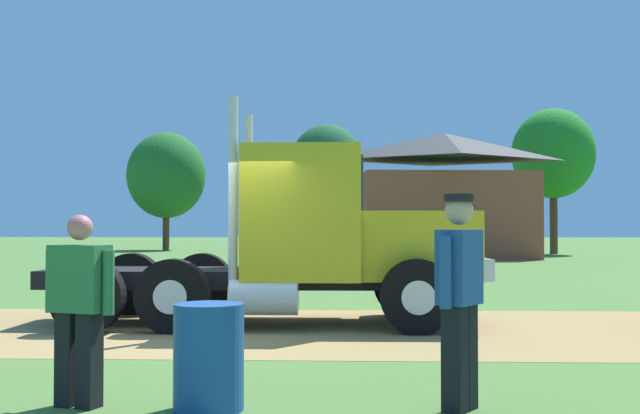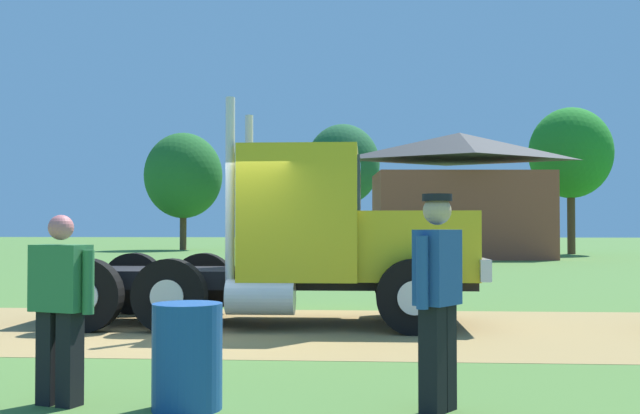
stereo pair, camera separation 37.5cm
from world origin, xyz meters
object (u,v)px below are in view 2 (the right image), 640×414
at_px(steel_barrel, 187,356).
at_px(visitor_walking_mid, 437,292).
at_px(shed_building, 460,198).
at_px(truck_foreground_white, 312,241).
at_px(visitor_standing_near, 60,301).

bearing_deg(steel_barrel, visitor_walking_mid, 1.69).
bearing_deg(steel_barrel, shed_building, 79.58).
height_order(truck_foreground_white, steel_barrel, truck_foreground_white).
relative_size(truck_foreground_white, steel_barrel, 7.74).
xyz_separation_m(visitor_standing_near, shed_building, (6.95, 31.51, 2.05)).
distance_m(visitor_standing_near, steel_barrel, 1.23).
distance_m(visitor_walking_mid, steel_barrel, 2.19).
bearing_deg(visitor_standing_near, truck_foreground_white, 73.19).
bearing_deg(shed_building, visitor_standing_near, -102.44).
height_order(truck_foreground_white, visitor_standing_near, truck_foreground_white).
height_order(visitor_standing_near, steel_barrel, visitor_standing_near).
distance_m(truck_foreground_white, shed_building, 26.34).
relative_size(visitor_walking_mid, shed_building, 0.20).
xyz_separation_m(visitor_walking_mid, shed_building, (3.69, 31.52, 1.96)).
bearing_deg(shed_building, visitor_walking_mid, -96.68).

